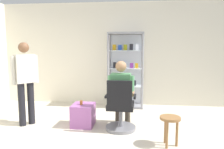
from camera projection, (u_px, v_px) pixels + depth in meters
back_wall at (111, 54)px, 5.79m from camera, size 6.00×0.10×2.70m
display_cabinet_main at (126, 69)px, 5.56m from camera, size 0.90×0.45×1.90m
office_chair at (120, 110)px, 3.96m from camera, size 0.57×0.56×0.96m
seated_shopkeeper at (121, 91)px, 4.08m from camera, size 0.50×0.57×1.29m
storage_crate at (83, 115)px, 4.24m from camera, size 0.41×0.46×0.43m
tea_glass at (81, 103)px, 4.18m from camera, size 0.06×0.06×0.08m
standing_customer at (25, 78)px, 4.21m from camera, size 0.41×0.41×1.63m
wooden_stool at (170, 123)px, 3.34m from camera, size 0.32×0.32×0.47m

